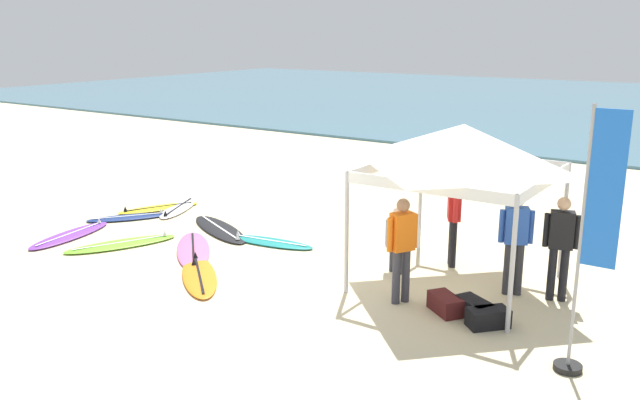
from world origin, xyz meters
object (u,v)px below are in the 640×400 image
at_px(surfboard_purple, 70,235).
at_px(surfboard_orange, 199,276).
at_px(gear_bag_by_pole, 474,308).
at_px(surfboard_white, 178,208).
at_px(banner_flag, 589,255).
at_px(surfboard_teal, 270,242).
at_px(person_red, 454,214).
at_px(canopy_tent, 463,146).
at_px(gear_bag_near_tent, 445,304).
at_px(surfboard_lime, 121,244).
at_px(gear_bag_on_sand, 488,318).
at_px(surfboard_navy, 129,217).
at_px(surfboard_pink, 193,250).
at_px(person_grey, 397,237).
at_px(person_orange, 402,243).
at_px(surfboard_yellow, 158,208).
at_px(person_black, 561,241).
at_px(person_blue, 516,237).
at_px(surfboard_black, 220,229).

xyz_separation_m(surfboard_purple, surfboard_orange, (3.93, -0.21, -0.00)).
relative_size(surfboard_orange, gear_bag_by_pole, 3.34).
relative_size(surfboard_white, banner_flag, 0.59).
bearing_deg(surfboard_white, surfboard_teal, -13.42).
bearing_deg(person_red, gear_bag_by_pole, -58.54).
distance_m(canopy_tent, surfboard_teal, 4.64).
height_order(surfboard_teal, gear_bag_near_tent, gear_bag_near_tent).
bearing_deg(surfboard_purple, gear_bag_by_pole, 6.15).
bearing_deg(banner_flag, surfboard_purple, -179.66).
xyz_separation_m(surfboard_lime, gear_bag_on_sand, (7.47, 0.51, 0.10)).
bearing_deg(surfboard_navy, surfboard_pink, -16.30).
height_order(person_grey, gear_bag_near_tent, person_grey).
bearing_deg(surfboard_white, surfboard_orange, -39.85).
bearing_deg(person_orange, surfboard_yellow, 166.84).
height_order(banner_flag, gear_bag_near_tent, banner_flag).
distance_m(surfboard_teal, banner_flag, 6.94).
xyz_separation_m(surfboard_purple, surfboard_white, (0.29, 2.83, 0.00)).
bearing_deg(canopy_tent, surfboard_yellow, 176.33).
distance_m(gear_bag_by_pole, gear_bag_on_sand, 0.36).
height_order(banner_flag, gear_bag_by_pole, banner_flag).
relative_size(person_black, person_grey, 1.43).
distance_m(person_blue, person_red, 1.56).
height_order(person_grey, banner_flag, banner_flag).
bearing_deg(surfboard_black, surfboard_lime, -116.65).
bearing_deg(surfboard_white, surfboard_purple, -95.90).
bearing_deg(person_red, surfboard_yellow, -177.51).
height_order(surfboard_lime, gear_bag_by_pole, gear_bag_by_pole).
height_order(surfboard_lime, surfboard_teal, same).
height_order(surfboard_orange, person_grey, person_grey).
distance_m(surfboard_pink, surfboard_teal, 1.56).
relative_size(surfboard_navy, gear_bag_on_sand, 2.96).
xyz_separation_m(surfboard_pink, person_red, (4.50, 2.12, 0.95)).
distance_m(surfboard_pink, surfboard_black, 1.44).
distance_m(canopy_tent, surfboard_yellow, 8.25).
height_order(surfboard_black, surfboard_yellow, same).
bearing_deg(surfboard_orange, surfboard_black, 125.13).
relative_size(person_black, gear_bag_on_sand, 2.85).
bearing_deg(surfboard_teal, banner_flag, -16.63).
relative_size(surfboard_white, person_orange, 1.17).
xyz_separation_m(surfboard_lime, surfboard_purple, (-1.37, -0.21, 0.00)).
xyz_separation_m(gear_bag_near_tent, gear_bag_by_pole, (0.43, 0.08, 0.00)).
bearing_deg(surfboard_purple, surfboard_yellow, 92.54).
height_order(person_black, person_grey, person_black).
distance_m(canopy_tent, person_orange, 1.92).
bearing_deg(person_blue, surfboard_black, -179.60).
bearing_deg(person_black, surfboard_black, -178.37).
height_order(surfboard_orange, banner_flag, banner_flag).
bearing_deg(surfboard_orange, surfboard_yellow, 145.67).
distance_m(person_orange, gear_bag_near_tent, 1.14).
bearing_deg(surfboard_teal, surfboard_purple, -152.12).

